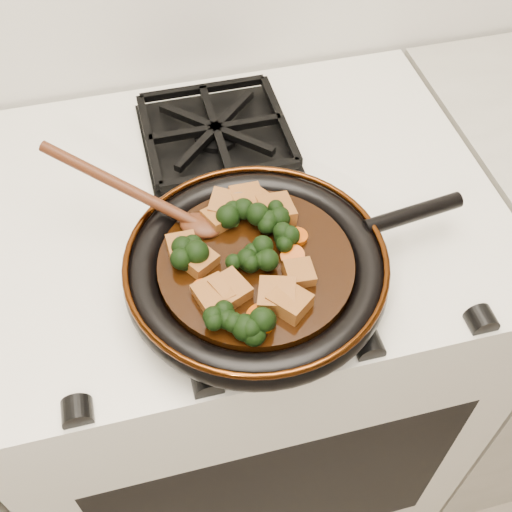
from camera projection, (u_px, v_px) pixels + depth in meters
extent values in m
cube|color=silver|center=(242.00, 356.00, 1.29)|extent=(0.76, 0.60, 0.90)
cylinder|color=black|center=(256.00, 274.00, 0.81)|extent=(0.30, 0.30, 0.01)
torus|color=black|center=(256.00, 270.00, 0.81)|extent=(0.33, 0.33, 0.04)
torus|color=#3F1D09|center=(256.00, 260.00, 0.79)|extent=(0.33, 0.33, 0.01)
cylinder|color=black|center=(413.00, 213.00, 0.84)|extent=(0.14, 0.04, 0.02)
cylinder|color=black|center=(256.00, 266.00, 0.80)|extent=(0.24, 0.24, 0.02)
cube|color=brown|center=(218.00, 219.00, 0.83)|extent=(0.05, 0.05, 0.02)
cube|color=brown|center=(299.00, 274.00, 0.77)|extent=(0.04, 0.04, 0.02)
cube|color=brown|center=(247.00, 201.00, 0.85)|extent=(0.04, 0.05, 0.03)
cube|color=brown|center=(226.00, 206.00, 0.84)|extent=(0.06, 0.06, 0.03)
cube|color=brown|center=(182.00, 247.00, 0.80)|extent=(0.04, 0.04, 0.02)
cube|color=brown|center=(277.00, 296.00, 0.75)|extent=(0.06, 0.05, 0.03)
cube|color=brown|center=(259.00, 204.00, 0.84)|extent=(0.05, 0.05, 0.02)
cube|color=brown|center=(289.00, 302.00, 0.74)|extent=(0.06, 0.06, 0.03)
cube|color=brown|center=(198.00, 260.00, 0.78)|extent=(0.05, 0.05, 0.02)
cube|color=brown|center=(276.00, 211.00, 0.83)|extent=(0.05, 0.05, 0.03)
cube|color=brown|center=(214.00, 295.00, 0.75)|extent=(0.05, 0.05, 0.03)
cube|color=brown|center=(230.00, 290.00, 0.76)|extent=(0.05, 0.05, 0.03)
cylinder|color=#B74305|center=(193.00, 252.00, 0.80)|extent=(0.03, 0.03, 0.02)
cylinder|color=#B74305|center=(203.00, 290.00, 0.76)|extent=(0.03, 0.03, 0.01)
cylinder|color=#B74305|center=(259.00, 316.00, 0.74)|extent=(0.03, 0.03, 0.02)
cylinder|color=#B74305|center=(297.00, 236.00, 0.81)|extent=(0.03, 0.03, 0.01)
cylinder|color=#B74305|center=(261.00, 322.00, 0.73)|extent=(0.03, 0.03, 0.01)
cylinder|color=#B74305|center=(293.00, 256.00, 0.79)|extent=(0.03, 0.03, 0.02)
cylinder|color=brown|center=(240.00, 207.00, 0.84)|extent=(0.04, 0.04, 0.03)
cylinder|color=brown|center=(237.00, 207.00, 0.84)|extent=(0.05, 0.05, 0.02)
cylinder|color=brown|center=(186.00, 246.00, 0.80)|extent=(0.05, 0.05, 0.02)
ellipsoid|color=#49210F|center=(200.00, 226.00, 0.82)|extent=(0.07, 0.07, 0.02)
cylinder|color=#49210F|center=(121.00, 186.00, 0.82)|extent=(0.02, 0.02, 0.23)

